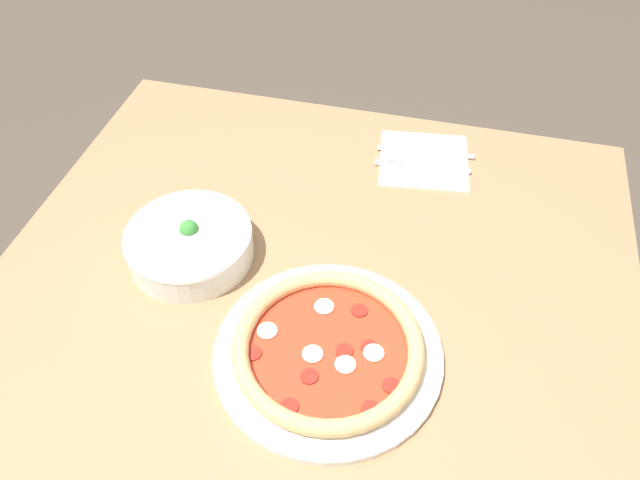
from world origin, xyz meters
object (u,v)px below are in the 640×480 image
Objects in this scene: pizza at (328,349)px; bowl at (190,242)px; fork at (423,167)px; knife at (430,153)px.

bowl is (0.14, 0.28, 0.02)m from pizza.
fork is 0.05m from knife.
fork is (0.33, -0.36, -0.03)m from bowl.
pizza is 0.53m from knife.
fork is at bearing -47.74° from bowl.
fork is at bearing 77.87° from knife.
fork is at bearing -10.09° from pizza.
pizza is 1.81× the size of fork.
bowl is 1.14× the size of fork.
fork is (0.47, -0.08, -0.01)m from pizza.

